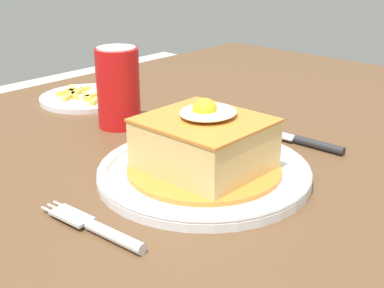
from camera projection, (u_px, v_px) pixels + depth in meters
dining_table at (146, 210)px, 0.78m from camera, size 1.44×0.80×0.72m
main_plate at (204, 172)px, 0.64m from camera, size 0.26×0.26×0.02m
sandwich_meal at (204, 145)px, 0.63m from camera, size 0.19×0.19×0.09m
fork at (100, 229)px, 0.52m from camera, size 0.03×0.14×0.01m
knife at (304, 141)px, 0.74m from camera, size 0.02×0.17×0.01m
soda_can at (118, 88)px, 0.80m from camera, size 0.07×0.07×0.12m
side_plate_fries at (87, 97)px, 0.95m from camera, size 0.17×0.17×0.02m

